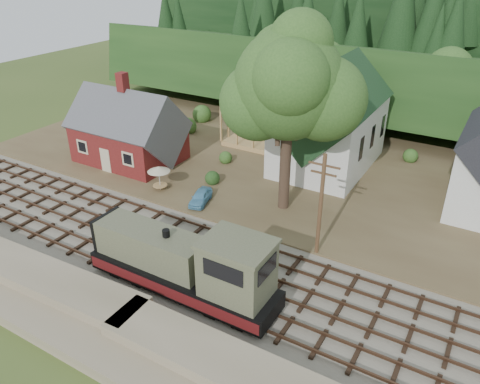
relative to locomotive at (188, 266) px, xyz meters
The scene contains 16 objects.
ground 4.09m from the locomotive, 118.49° to the left, with size 140.00×140.00×0.00m, color #384C1E.
embankment 6.16m from the locomotive, 106.50° to the right, with size 64.00×5.00×1.60m, color #7F7259.
railroad_bed 4.04m from the locomotive, 118.49° to the left, with size 64.00×11.00×0.16m, color #726B5B.
village_flat 21.17m from the locomotive, 94.44° to the left, with size 64.00×26.00×0.30m, color brown.
hillside 45.09m from the locomotive, 92.07° to the left, with size 70.00×28.00×8.00m, color #1E3F19.
ridge 61.06m from the locomotive, 91.53° to the left, with size 80.00×20.00×12.00m, color black.
depot 22.53m from the locomotive, 141.54° to the left, with size 10.80×7.41×9.00m.
church 22.87m from the locomotive, 89.06° to the left, with size 8.40×15.17×13.00m.
timber_frame 26.16m from the locomotive, 106.97° to the left, with size 8.20×6.20×6.99m.
lattice_tower 32.86m from the locomotive, 103.82° to the left, with size 3.20×3.20×12.12m.
big_tree 15.33m from the locomotive, 87.64° to the left, with size 10.90×8.40×14.70m.
telegraph_pole_near 10.01m from the locomotive, 56.78° to the left, with size 2.20×0.28×8.00m.
locomotive is the anchor object (origin of this frame).
car_blue 11.78m from the locomotive, 121.28° to the left, with size 1.32×3.28×1.12m, color #60A8CE.
car_green 25.84m from the locomotive, 149.87° to the left, with size 1.15×3.30×1.09m, color #87B47C.
patio_set 14.77m from the locomotive, 136.37° to the left, with size 2.04×2.04×2.27m.
Camera 1 is at (16.45, -21.73, 19.95)m, focal length 35.00 mm.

